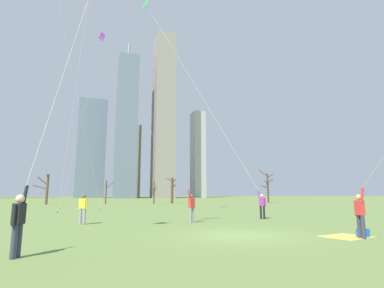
% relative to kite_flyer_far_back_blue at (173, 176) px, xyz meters
% --- Properties ---
extents(ground_plane, '(400.00, 400.00, 0.00)m').
position_rel_kite_flyer_far_back_blue_xyz_m(ground_plane, '(1.55, -4.69, -2.59)').
color(ground_plane, olive).
extents(kite_flyer_far_back_blue, '(11.00, 7.65, 13.29)m').
position_rel_kite_flyer_far_back_blue_xyz_m(kite_flyer_far_back_blue, '(0.00, 0.00, 0.00)').
color(kite_flyer_far_back_blue, gray).
rests_on(kite_flyer_far_back_blue, ground).
extents(kite_flyer_foreground_left_pink, '(2.58, 3.89, 12.58)m').
position_rel_kite_flyer_far_back_blue_xyz_m(kite_flyer_foreground_left_pink, '(-5.54, -5.86, 1.32)').
color(kite_flyer_foreground_left_pink, '#33384C').
rests_on(kite_flyer_foreground_left_pink, ground).
extents(kite_flyer_midfield_center_green, '(7.38, 7.95, 19.30)m').
position_rel_kite_flyer_far_back_blue_xyz_m(kite_flyer_midfield_center_green, '(5.36, 3.24, 1.71)').
color(kite_flyer_midfield_center_green, black).
rests_on(kite_flyer_midfield_center_green, ground).
extents(bystander_watching_nearby, '(0.46, 0.33, 1.62)m').
position_rel_kite_flyer_far_back_blue_xyz_m(bystander_watching_nearby, '(-4.54, 1.87, -1.69)').
color(bystander_watching_nearby, gray).
rests_on(bystander_watching_nearby, ground).
extents(distant_kite_high_overhead_purple, '(3.88, 2.12, 21.13)m').
position_rel_kite_flyer_far_back_blue_xyz_m(distant_kite_high_overhead_purple, '(-4.05, 20.05, 16.17)').
color(distant_kite_high_overhead_purple, purple).
rests_on(distant_kite_high_overhead_purple, ground).
extents(picnic_spot, '(2.09, 1.80, 0.31)m').
position_rel_kite_flyer_far_back_blue_xyz_m(picnic_spot, '(5.53, -6.58, -2.50)').
color(picnic_spot, '#D8BF4C').
rests_on(picnic_spot, ground).
extents(bare_tree_rightmost, '(1.81, 1.77, 4.55)m').
position_rel_kite_flyer_far_back_blue_xyz_m(bare_tree_rightmost, '(10.00, 37.28, -0.20)').
color(bare_tree_rightmost, '#4C3828').
rests_on(bare_tree_rightmost, ground).
extents(bare_tree_left_of_center, '(1.93, 2.25, 3.85)m').
position_rel_kite_flyer_far_back_blue_xyz_m(bare_tree_left_of_center, '(-1.53, 36.17, -0.47)').
color(bare_tree_left_of_center, brown).
rests_on(bare_tree_left_of_center, ground).
extents(bare_tree_leftmost, '(2.74, 2.26, 6.34)m').
position_rel_kite_flyer_far_back_blue_xyz_m(bare_tree_leftmost, '(27.64, 33.66, 0.55)').
color(bare_tree_leftmost, '#4C3828').
rests_on(bare_tree_leftmost, ground).
extents(bare_tree_right_of_center, '(2.30, 1.85, 4.72)m').
position_rel_kite_flyer_far_back_blue_xyz_m(bare_tree_right_of_center, '(-10.62, 36.68, 0.00)').
color(bare_tree_right_of_center, brown).
rests_on(bare_tree_right_of_center, ground).
extents(bare_tree_center, '(1.69, 3.15, 3.61)m').
position_rel_kite_flyer_far_back_blue_xyz_m(bare_tree_center, '(6.02, 34.05, -0.66)').
color(bare_tree_center, brown).
rests_on(bare_tree_center, ground).
extents(skyline_mid_tower_right, '(5.50, 7.58, 40.82)m').
position_rel_kite_flyer_far_back_blue_xyz_m(skyline_mid_tower_right, '(44.26, 117.92, 17.82)').
color(skyline_mid_tower_right, '#B2B2B7').
rests_on(skyline_mid_tower_right, ground).
extents(skyline_short_annex, '(6.21, 11.51, 32.42)m').
position_rel_kite_flyer_far_back_blue_xyz_m(skyline_short_annex, '(13.80, 122.67, 13.62)').
color(skyline_short_annex, gray).
rests_on(skyline_short_annex, ground).
extents(skyline_tall_tower, '(8.33, 10.00, 69.93)m').
position_rel_kite_flyer_far_back_blue_xyz_m(skyline_tall_tower, '(24.07, 104.74, 32.37)').
color(skyline_tall_tower, gray).
rests_on(skyline_tall_tower, ground).
extents(skyline_squat_block, '(7.84, 8.89, 63.12)m').
position_rel_kite_flyer_far_back_blue_xyz_m(skyline_squat_block, '(8.48, 102.50, 25.92)').
color(skyline_squat_block, slate).
rests_on(skyline_squat_block, ground).
extents(skyline_slender_spire, '(11.81, 10.11, 42.66)m').
position_rel_kite_flyer_far_back_blue_xyz_m(skyline_slender_spire, '(-4.11, 121.84, 18.74)').
color(skyline_slender_spire, slate).
rests_on(skyline_slender_spire, ground).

